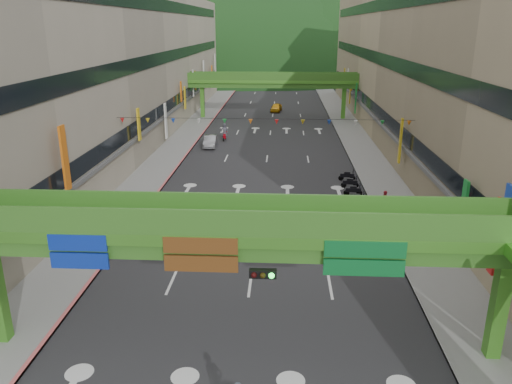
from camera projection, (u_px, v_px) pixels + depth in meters
name	position (u px, v px, depth m)	size (l,w,h in m)	color
road_slab	(270.00, 139.00, 64.22)	(18.00, 140.00, 0.02)	#28282B
sidewalk_left	(185.00, 138.00, 64.77)	(4.00, 140.00, 0.15)	gray
sidewalk_right	(356.00, 140.00, 63.63)	(4.00, 140.00, 0.15)	gray
curb_left	(200.00, 138.00, 64.67)	(0.20, 140.00, 0.18)	#CC5959
curb_right	(341.00, 139.00, 63.72)	(0.20, 140.00, 0.18)	gray
building_row_left	(119.00, 63.00, 62.20)	(12.80, 95.00, 19.00)	#9E937F
building_row_right	(427.00, 64.00, 60.24)	(12.80, 95.00, 19.00)	gray
overpass_near	(262.00, 251.00, 20.27)	(28.00, 12.27, 7.10)	#4C9E2D
overpass_far	(273.00, 84.00, 76.71)	(28.00, 2.20, 7.10)	#4C9E2D
hill_left	(235.00, 69.00, 169.16)	(168.00, 140.00, 112.00)	#1C4419
hill_right	(347.00, 65.00, 186.02)	(208.00, 176.00, 128.00)	#1C4419
bunting_string	(264.00, 122.00, 43.39)	(26.00, 0.36, 0.47)	black
scooter_rider_mid	(277.00, 227.00, 33.81)	(0.82, 1.58, 1.83)	black
scooter_rider_left	(140.00, 234.00, 32.44)	(1.05, 1.60, 2.06)	gray
scooter_rider_far	(225.00, 132.00, 63.09)	(0.96, 1.60, 2.21)	maroon
parked_scooter_row	(355.00, 194.00, 41.66)	(1.60, 11.55, 1.08)	black
car_silver	(210.00, 141.00, 59.88)	(1.42, 4.08, 1.34)	#96989D
car_yellow	(276.00, 108.00, 84.51)	(1.60, 3.99, 1.36)	yellow
pedestrian_red	(385.00, 202.00, 39.04)	(0.75, 0.58, 1.54)	#B2202A
pedestrian_dark	(416.00, 213.00, 36.40)	(1.09, 0.45, 1.86)	black
pedestrian_blue	(404.00, 235.00, 32.78)	(0.74, 0.48, 1.59)	#283F4D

